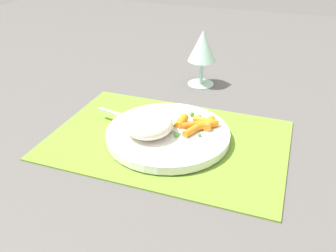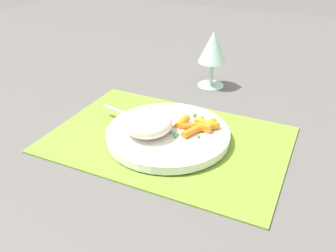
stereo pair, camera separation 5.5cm
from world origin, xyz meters
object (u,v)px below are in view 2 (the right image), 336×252
fork (150,123)px  rice_mound (148,123)px  wine_glass (213,49)px  plate (168,134)px  carrot_portion (198,125)px

fork → rice_mound: bearing=-69.4°
fork → wine_glass: (0.03, 0.28, 0.07)m
fork → plate: bearing=-10.2°
plate → wine_glass: (-0.01, 0.29, 0.08)m
rice_mound → carrot_portion: bearing=34.3°
rice_mound → wine_glass: size_ratio=0.66×
rice_mound → wine_glass: wine_glass is taller
rice_mound → fork: bearing=110.6°
carrot_portion → fork: (-0.09, -0.02, -0.00)m
plate → fork: bearing=169.8°
rice_mound → carrot_portion: size_ratio=1.18×
wine_glass → carrot_portion: bearing=-76.4°
rice_mound → fork: rice_mound is taller
rice_mound → fork: (-0.01, 0.03, -0.02)m
rice_mound → wine_glass: (0.02, 0.31, 0.05)m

